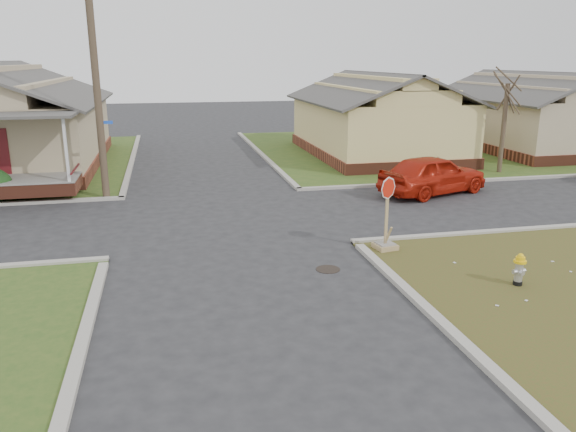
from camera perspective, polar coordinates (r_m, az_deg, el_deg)
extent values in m
plane|color=#262629|center=(14.92, -4.64, -5.41)|extent=(120.00, 120.00, 0.00)
cube|color=#314F1C|center=(40.09, 24.33, 6.66)|extent=(37.00, 19.00, 0.05)
cylinder|color=black|center=(14.89, 4.08, -5.42)|extent=(0.64, 0.64, 0.01)
cube|color=brown|center=(32.27, -27.06, 4.95)|extent=(9.70, 13.20, 0.60)
cube|color=brown|center=(32.92, 8.81, 6.66)|extent=(7.20, 11.20, 0.60)
cube|color=#ECD28B|center=(32.71, 8.93, 9.43)|extent=(7.00, 11.00, 2.60)
cube|color=brown|center=(37.68, 23.26, 6.71)|extent=(7.20, 11.20, 0.60)
cube|color=#CAB591|center=(37.50, 23.52, 9.12)|extent=(7.00, 11.00, 2.60)
cylinder|color=#463528|center=(22.84, -18.90, 12.72)|extent=(0.28, 0.28, 9.00)
cylinder|color=#463528|center=(28.92, 21.04, 8.29)|extent=(0.22, 0.22, 4.20)
cylinder|color=black|center=(14.84, 22.29, -6.30)|extent=(0.22, 0.22, 0.10)
cylinder|color=#BABABF|center=(14.74, 22.40, -5.28)|extent=(0.19, 0.19, 0.46)
sphere|color=#BABABF|center=(14.66, 22.49, -4.44)|extent=(0.19, 0.19, 0.19)
cylinder|color=yellow|center=(14.65, 22.51, -4.29)|extent=(0.30, 0.30, 0.06)
cylinder|color=yellow|center=(14.63, 22.54, -4.03)|extent=(0.22, 0.22, 0.10)
sphere|color=yellow|center=(14.61, 22.56, -3.81)|extent=(0.15, 0.15, 0.15)
cube|color=tan|center=(16.50, 9.83, -3.05)|extent=(0.59, 0.59, 0.14)
cube|color=gray|center=(16.48, 9.85, -2.75)|extent=(0.48, 0.48, 0.04)
cube|color=tan|center=(16.21, 10.00, 0.38)|extent=(0.09, 0.04, 2.00)
cylinder|color=red|center=(16.00, 10.17, 2.80)|extent=(0.53, 0.23, 0.57)
cylinder|color=silver|center=(16.02, 10.16, 2.82)|extent=(0.60, 0.26, 0.65)
imported|color=#B41E0C|center=(23.67, 14.51, 4.12)|extent=(5.14, 3.37, 1.63)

